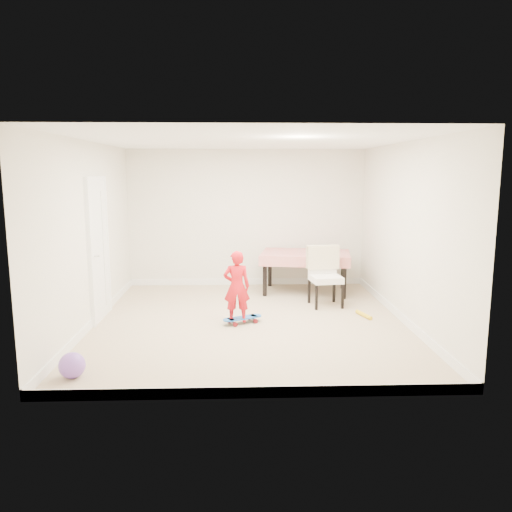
{
  "coord_description": "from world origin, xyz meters",
  "views": [
    {
      "loc": [
        -0.16,
        -7.04,
        2.17
      ],
      "look_at": [
        0.1,
        0.2,
        0.95
      ],
      "focal_mm": 35.0,
      "sensor_mm": 36.0,
      "label": 1
    }
  ],
  "objects_px": {
    "dining_table": "(305,272)",
    "child": "(237,289)",
    "balloon": "(72,365)",
    "dining_chair": "(326,277)",
    "skateboard": "(243,320)"
  },
  "relations": [
    {
      "from": "child",
      "to": "balloon",
      "type": "relative_size",
      "value": 3.71
    },
    {
      "from": "dining_chair",
      "to": "balloon",
      "type": "distance_m",
      "value": 4.27
    },
    {
      "from": "child",
      "to": "dining_chair",
      "type": "bearing_deg",
      "value": -148.89
    },
    {
      "from": "dining_chair",
      "to": "balloon",
      "type": "bearing_deg",
      "value": -146.24
    },
    {
      "from": "dining_chair",
      "to": "skateboard",
      "type": "xyz_separation_m",
      "value": [
        -1.37,
        -0.92,
        -0.44
      ]
    },
    {
      "from": "child",
      "to": "dining_table",
      "type": "bearing_deg",
      "value": -125.08
    },
    {
      "from": "balloon",
      "to": "child",
      "type": "bearing_deg",
      "value": 46.66
    },
    {
      "from": "skateboard",
      "to": "child",
      "type": "xyz_separation_m",
      "value": [
        -0.08,
        -0.03,
        0.47
      ]
    },
    {
      "from": "dining_table",
      "to": "child",
      "type": "height_order",
      "value": "child"
    },
    {
      "from": "dining_table",
      "to": "dining_chair",
      "type": "bearing_deg",
      "value": -67.89
    },
    {
      "from": "dining_table",
      "to": "skateboard",
      "type": "bearing_deg",
      "value": -111.63
    },
    {
      "from": "child",
      "to": "balloon",
      "type": "distance_m",
      "value": 2.58
    },
    {
      "from": "child",
      "to": "skateboard",
      "type": "bearing_deg",
      "value": -160.38
    },
    {
      "from": "skateboard",
      "to": "balloon",
      "type": "xyz_separation_m",
      "value": [
        -1.83,
        -1.89,
        0.09
      ]
    },
    {
      "from": "dining_chair",
      "to": "child",
      "type": "bearing_deg",
      "value": -154.2
    }
  ]
}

